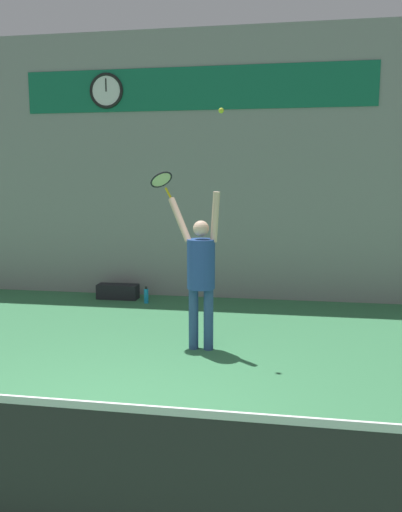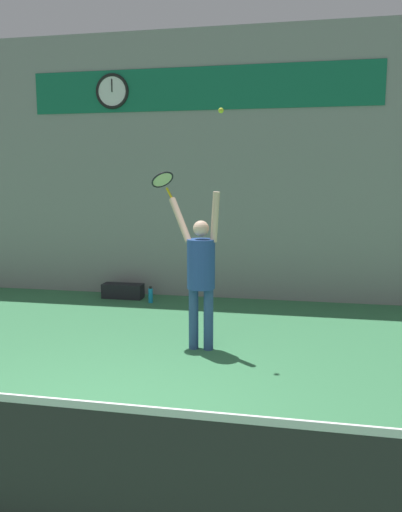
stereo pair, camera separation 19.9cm
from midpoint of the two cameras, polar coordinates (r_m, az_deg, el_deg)
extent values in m
plane|color=#387A4C|center=(4.86, -13.71, -19.34)|extent=(18.00, 18.00, 0.00)
cube|color=gray|center=(9.58, -1.27, 10.12)|extent=(18.00, 0.10, 5.00)
cube|color=#146B4C|center=(9.66, -1.37, 18.61)|extent=(6.52, 0.02, 0.77)
cylinder|color=white|center=(10.08, -11.36, 18.03)|extent=(0.60, 0.02, 0.60)
torus|color=black|center=(10.08, -11.36, 18.03)|extent=(0.66, 0.06, 0.66)
cube|color=black|center=(10.09, -11.40, 18.62)|extent=(0.02, 0.01, 0.24)
cube|color=#2D2D2D|center=(3.66, -22.36, -21.70)|extent=(6.25, 0.01, 0.91)
cube|color=white|center=(3.45, -22.83, -14.84)|extent=(6.25, 0.02, 0.05)
cylinder|color=#2D4C7F|center=(6.75, -1.71, -7.16)|extent=(0.13, 0.13, 0.84)
cylinder|color=#2D4C7F|center=(6.72, 0.01, -7.24)|extent=(0.13, 0.13, 0.84)
cylinder|color=#26478C|center=(6.57, -0.87, -0.92)|extent=(0.37, 0.37, 0.66)
sphere|color=beige|center=(6.51, -0.88, 3.16)|extent=(0.21, 0.21, 0.21)
cylinder|color=beige|center=(6.45, 0.75, 4.48)|extent=(0.17, 0.16, 0.66)
cylinder|color=beige|center=(6.67, -3.29, 4.15)|extent=(0.39, 0.34, 0.59)
cylinder|color=yellow|center=(6.84, -4.57, 7.14)|extent=(0.13, 0.12, 0.16)
torus|color=black|center=(6.97, -5.38, 8.68)|extent=(0.41, 0.41, 0.23)
cylinder|color=beige|center=(6.97, -5.38, 8.68)|extent=(0.34, 0.35, 0.19)
sphere|color=#CCDB2D|center=(6.46, 1.40, 16.28)|extent=(0.07, 0.07, 0.07)
cylinder|color=#198CCC|center=(9.33, -6.89, -4.56)|extent=(0.08, 0.08, 0.27)
cylinder|color=black|center=(9.29, -6.91, -3.63)|extent=(0.05, 0.05, 0.04)
cube|color=black|center=(9.75, -10.05, -4.02)|extent=(0.78, 0.29, 0.28)
camera|label=1|loc=(0.10, -90.87, -0.13)|focal=35.00mm
camera|label=2|loc=(0.10, 89.13, 0.13)|focal=35.00mm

